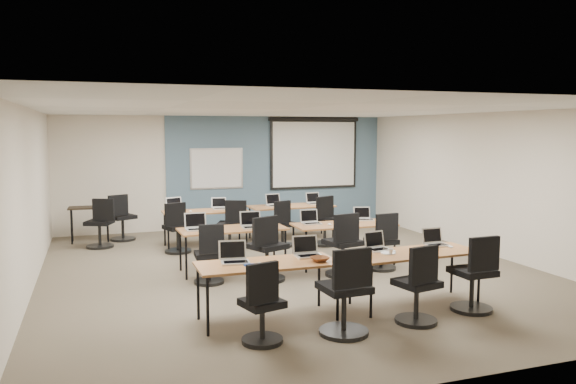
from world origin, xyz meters
name	(u,v)px	position (x,y,z in m)	size (l,w,h in m)	color
floor	(290,270)	(0.00, 0.00, 0.00)	(8.00, 9.00, 0.02)	#6B6354
ceiling	(290,110)	(0.00, 0.00, 2.70)	(8.00, 9.00, 0.02)	white
wall_back	(228,172)	(0.00, 4.50, 1.35)	(8.00, 0.04, 2.70)	beige
wall_front	(453,241)	(0.00, -4.50, 1.35)	(8.00, 0.04, 2.70)	beige
wall_left	(28,201)	(-4.00, 0.00, 1.35)	(0.04, 9.00, 2.70)	beige
wall_right	(488,184)	(4.00, 0.00, 1.35)	(0.04, 9.00, 2.70)	beige
blue_accent_panel	(278,171)	(1.25, 4.47, 1.35)	(5.50, 0.04, 2.70)	#3D5977
whiteboard	(217,169)	(-0.30, 4.43, 1.45)	(1.28, 0.03, 0.98)	silver
projector_screen	(314,149)	(2.20, 4.41, 1.89)	(2.40, 0.10, 1.82)	black
training_table_front_left	(268,266)	(-1.10, -2.27, 0.68)	(1.75, 0.73, 0.73)	brown
training_table_front_right	(415,255)	(0.97, -2.32, 0.68)	(1.75, 0.73, 0.73)	brown
training_table_mid_left	(233,231)	(-0.92, 0.28, 0.68)	(1.78, 0.74, 0.73)	#945B37
training_table_mid_right	(344,226)	(1.04, 0.08, 0.68)	(1.79, 0.75, 0.73)	#9A6235
training_table_back_left	(205,213)	(-0.96, 2.48, 0.68)	(1.70, 0.71, 0.73)	brown
training_table_back_right	(291,208)	(0.96, 2.64, 0.69)	(1.82, 0.76, 0.73)	brown
laptop_0	(234,257)	(-1.48, -2.11, 0.79)	(0.35, 0.29, 0.26)	#ABABAC
mouse_0	(260,264)	(-1.22, -2.35, 0.74)	(0.06, 0.10, 0.04)	white
task_chair_0	(262,310)	(-1.39, -3.02, 0.39)	(0.47, 0.47, 0.95)	black
laptop_1	(308,251)	(-0.49, -2.08, 0.79)	(0.34, 0.29, 0.26)	#A3A3AD
mouse_1	(324,258)	(-0.35, -2.31, 0.74)	(0.06, 0.09, 0.03)	white
task_chair_1	(346,299)	(-0.41, -3.08, 0.44)	(0.58, 0.58, 1.05)	black
laptop_2	(377,245)	(0.55, -2.04, 0.79)	(0.32, 0.27, 0.25)	#AEAEB9
mouse_2	(393,251)	(0.68, -2.25, 0.74)	(0.07, 0.11, 0.04)	white
task_chair_2	(418,291)	(0.59, -3.02, 0.41)	(0.52, 0.52, 1.00)	black
laptop_3	(435,241)	(1.47, -2.05, 0.79)	(0.31, 0.27, 0.24)	silver
mouse_3	(451,247)	(1.58, -2.26, 0.74)	(0.06, 0.09, 0.03)	white
task_chair_3	(475,280)	(1.54, -2.85, 0.42)	(0.55, 0.55, 1.02)	black
laptop_4	(196,226)	(-1.52, 0.34, 0.80)	(0.36, 0.31, 0.27)	#AAAAAB
mouse_4	(210,230)	(-1.32, 0.17, 0.74)	(0.06, 0.10, 0.04)	white
task_chair_4	(210,259)	(-1.46, -0.40, 0.39)	(0.47, 0.47, 0.95)	black
laptop_5	(252,224)	(-0.60, 0.23, 0.80)	(0.36, 0.30, 0.27)	#ADADAD
mouse_5	(268,228)	(-0.38, 0.03, 0.74)	(0.06, 0.09, 0.03)	white
task_chair_5	(267,254)	(-0.58, -0.53, 0.44)	(0.61, 0.58, 1.05)	black
laptop_6	(311,220)	(0.48, 0.26, 0.79)	(0.32, 0.27, 0.25)	#B8B9C2
mouse_6	(330,224)	(0.73, 0.02, 0.74)	(0.06, 0.10, 0.03)	white
task_chair_6	(344,250)	(0.69, -0.66, 0.44)	(0.58, 0.58, 1.05)	black
laptop_7	(364,217)	(1.55, 0.34, 0.79)	(0.31, 0.26, 0.23)	#B1B1B5
mouse_7	(378,221)	(1.70, 0.09, 0.74)	(0.06, 0.09, 0.03)	white
task_chair_7	(383,246)	(1.49, -0.50, 0.41)	(0.51, 0.51, 0.99)	black
laptop_8	(175,207)	(-1.55, 2.74, 0.79)	(0.35, 0.30, 0.26)	silver
mouse_8	(191,211)	(-1.27, 2.42, 0.74)	(0.06, 0.09, 0.03)	white
task_chair_8	(177,232)	(-1.61, 1.99, 0.41)	(0.53, 0.52, 1.00)	black
laptop_9	(220,206)	(-0.63, 2.65, 0.79)	(0.30, 0.26, 0.23)	silver
mouse_9	(233,209)	(-0.38, 2.51, 0.74)	(0.06, 0.10, 0.03)	white
task_chair_9	(231,229)	(-0.54, 1.97, 0.41)	(0.55, 0.52, 1.00)	black
laptop_10	(274,203)	(0.60, 2.73, 0.79)	(0.34, 0.29, 0.26)	#B2B2BE
mouse_10	(286,206)	(0.81, 2.53, 0.74)	(0.06, 0.09, 0.03)	white
task_chair_10	(282,228)	(0.50, 1.88, 0.39)	(0.49, 0.47, 0.96)	black
laptop_11	(314,201)	(1.54, 2.74, 0.79)	(0.33, 0.28, 0.25)	#B9B8C5
mouse_11	(324,204)	(1.67, 2.49, 0.74)	(0.06, 0.10, 0.04)	white
task_chair_11	(325,225)	(1.36, 1.71, 0.43)	(0.60, 0.56, 1.04)	black
blue_mousepad	(254,265)	(-1.30, -2.36, 0.73)	(0.23, 0.19, 0.01)	navy
snack_bowl	(320,259)	(-0.46, -2.42, 0.76)	(0.24, 0.24, 0.06)	brown
snack_plate	(388,253)	(0.57, -2.30, 0.74)	(0.20, 0.20, 0.01)	white
coffee_cup	(391,252)	(0.57, -2.37, 0.77)	(0.05, 0.05, 0.05)	silver
utility_table	(89,212)	(-3.20, 3.72, 0.64)	(0.84, 0.47, 0.75)	black
spare_chair_a	(122,221)	(-2.56, 3.61, 0.42)	(0.57, 0.53, 1.01)	black
spare_chair_b	(101,227)	(-3.00, 2.97, 0.42)	(0.57, 0.54, 1.01)	black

